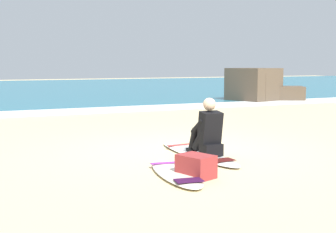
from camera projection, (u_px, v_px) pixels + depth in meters
ground_plane at (185, 151)px, 8.33m from camera, size 80.00×80.00×0.00m
sea at (24, 89)px, 27.15m from camera, size 80.00×28.00×0.10m
breaking_foam at (83, 111)px, 14.82m from camera, size 80.00×0.90×0.11m
surfboard_main at (198, 153)px, 7.91m from camera, size 0.55×2.50×0.08m
surfer_seated at (208, 133)px, 7.58m from camera, size 0.37×0.70×0.95m
surfboard_spare_near at (176, 173)px, 6.50m from camera, size 0.80×1.88×0.08m
rock_outcrop_distant at (258, 87)px, 18.91m from camera, size 3.12×3.27×1.40m
beach_bag at (196, 166)px, 6.36m from camera, size 0.50×0.57×0.32m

